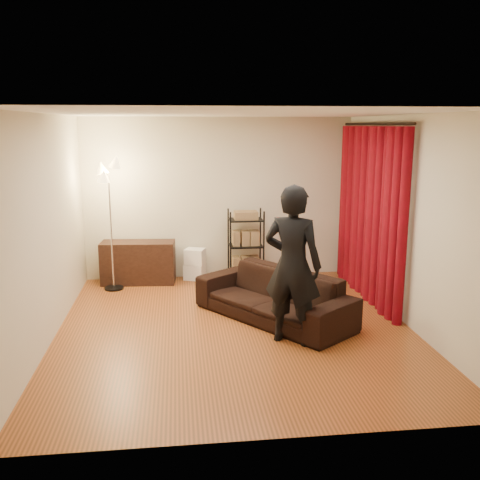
{
  "coord_description": "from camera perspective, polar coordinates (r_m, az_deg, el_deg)",
  "views": [
    {
      "loc": [
        -0.7,
        -6.44,
        2.56
      ],
      "look_at": [
        0.1,
        0.3,
        1.1
      ],
      "focal_mm": 40.0,
      "sensor_mm": 36.0,
      "label": 1
    }
  ],
  "objects": [
    {
      "name": "storage_boxes",
      "position": [
        9.05,
        -4.86,
        -2.57
      ],
      "size": [
        0.39,
        0.36,
        0.54
      ],
      "primitive_type": null,
      "rotation": [
        0.0,
        0.0,
        -0.36
      ],
      "color": "white",
      "rests_on": "ground"
    },
    {
      "name": "media_cabinet",
      "position": [
        8.97,
        -10.79,
        -2.35
      ],
      "size": [
        1.22,
        0.54,
        0.7
      ],
      "primitive_type": "cube",
      "rotation": [
        0.0,
        0.0,
        -0.08
      ],
      "color": "#311B13",
      "rests_on": "ground"
    },
    {
      "name": "floor",
      "position": [
        6.97,
        -0.53,
        -9.42
      ],
      "size": [
        5.0,
        5.0,
        0.0
      ],
      "primitive_type": "plane",
      "color": "#994D22",
      "rests_on": "ground"
    },
    {
      "name": "wall_back",
      "position": [
        9.05,
        -2.27,
        4.45
      ],
      "size": [
        5.0,
        0.0,
        5.0
      ],
      "primitive_type": "plane",
      "rotation": [
        1.57,
        0.0,
        0.0
      ],
      "color": "beige",
      "rests_on": "ground"
    },
    {
      "name": "floor_lamp",
      "position": [
        8.56,
        -13.61,
        1.37
      ],
      "size": [
        0.45,
        0.45,
        2.02
      ],
      "primitive_type": null,
      "rotation": [
        0.0,
        0.0,
        0.28
      ],
      "color": "silver",
      "rests_on": "ground"
    },
    {
      "name": "person",
      "position": [
        6.31,
        5.63,
        -2.7
      ],
      "size": [
        0.83,
        0.75,
        1.91
      ],
      "primitive_type": "imported",
      "rotation": [
        0.0,
        0.0,
        2.61
      ],
      "color": "black",
      "rests_on": "ground"
    },
    {
      "name": "wall_left",
      "position": [
        6.74,
        -19.95,
        1.05
      ],
      "size": [
        0.0,
        5.0,
        5.0
      ],
      "primitive_type": "plane",
      "rotation": [
        1.57,
        0.0,
        1.57
      ],
      "color": "beige",
      "rests_on": "ground"
    },
    {
      "name": "curtain",
      "position": [
        8.18,
        13.58,
        2.76
      ],
      "size": [
        0.22,
        2.65,
        2.55
      ],
      "primitive_type": null,
      "color": "maroon",
      "rests_on": "ground"
    },
    {
      "name": "wall_right",
      "position": [
        7.19,
        17.58,
        1.87
      ],
      "size": [
        0.0,
        5.0,
        5.0
      ],
      "primitive_type": "plane",
      "rotation": [
        1.57,
        0.0,
        -1.57
      ],
      "color": "beige",
      "rests_on": "ground"
    },
    {
      "name": "curtain_rod",
      "position": [
        8.09,
        14.18,
        11.92
      ],
      "size": [
        0.04,
        2.65,
        0.04
      ],
      "primitive_type": "cylinder",
      "rotation": [
        1.57,
        0.0,
        0.0
      ],
      "color": "black",
      "rests_on": "wall_right"
    },
    {
      "name": "sofa",
      "position": [
        7.2,
        3.59,
        -5.95
      ],
      "size": [
        2.05,
        2.31,
        0.65
      ],
      "primitive_type": "imported",
      "rotation": [
        0.0,
        0.0,
        -0.92
      ],
      "color": "black",
      "rests_on": "ground"
    },
    {
      "name": "wall_front",
      "position": [
        4.19,
        3.15,
        -4.72
      ],
      "size": [
        5.0,
        0.0,
        5.0
      ],
      "primitive_type": "plane",
      "rotation": [
        -1.57,
        0.0,
        0.0
      ],
      "color": "beige",
      "rests_on": "ground"
    },
    {
      "name": "wire_shelf",
      "position": [
        8.88,
        0.62,
        -0.6
      ],
      "size": [
        0.65,
        0.57,
        1.2
      ],
      "primitive_type": null,
      "rotation": [
        0.0,
        0.0,
        -0.41
      ],
      "color": "black",
      "rests_on": "ground"
    },
    {
      "name": "ceiling",
      "position": [
        6.48,
        -0.58,
        13.37
      ],
      "size": [
        5.0,
        5.0,
        0.0
      ],
      "primitive_type": "plane",
      "rotation": [
        3.14,
        0.0,
        0.0
      ],
      "color": "white",
      "rests_on": "ground"
    }
  ]
}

